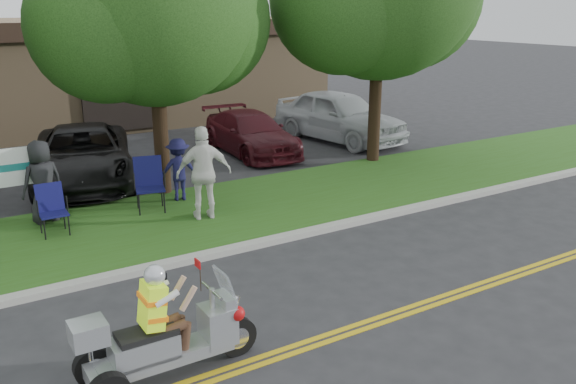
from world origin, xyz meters
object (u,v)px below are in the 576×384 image
lawn_chair_b (149,180)px  spectator_adult_right (204,173)px  parked_car_mid (83,156)px  parked_car_far_right (339,116)px  parked_car_right (251,133)px  lawn_chair_a (51,206)px  trike_scooter (162,340)px

lawn_chair_b → spectator_adult_right: (0.81, -1.22, 0.34)m
parked_car_mid → parked_car_far_right: 8.91m
lawn_chair_b → parked_car_right: 6.17m
lawn_chair_a → parked_car_right: 8.19m
parked_car_right → trike_scooter: bearing=-121.0°
trike_scooter → spectator_adult_right: (2.88, 5.06, 0.57)m
parked_car_right → parked_car_far_right: 3.51m
spectator_adult_right → parked_car_mid: 4.78m
trike_scooter → spectator_adult_right: size_ratio=1.18×
lawn_chair_a → spectator_adult_right: bearing=-14.6°
spectator_adult_right → parked_car_right: 6.50m
lawn_chair_b → spectator_adult_right: size_ratio=0.59×
lawn_chair_a → parked_car_right: (6.94, 4.35, -0.03)m
lawn_chair_a → parked_car_mid: (1.55, 3.72, 0.07)m
lawn_chair_b → parked_car_mid: (-0.64, 3.31, -0.04)m
spectator_adult_right → parked_car_right: size_ratio=0.45×
spectator_adult_right → parked_car_far_right: bearing=-131.5°
parked_car_mid → parked_car_far_right: parked_car_far_right is taller
parked_car_mid → parked_car_right: 5.42m
lawn_chair_b → parked_car_mid: size_ratio=0.22×
lawn_chair_b → spectator_adult_right: bearing=-41.9°
lawn_chair_a → parked_car_far_right: size_ratio=0.20×
spectator_adult_right → parked_car_far_right: spectator_adult_right is taller
parked_car_right → lawn_chair_a: bearing=-145.2°
parked_car_mid → parked_car_far_right: bearing=18.7°
spectator_adult_right → parked_car_mid: bearing=-58.7°
spectator_adult_right → parked_car_far_right: 9.08m
spectator_adult_right → parked_car_mid: spectator_adult_right is taller
lawn_chair_a → spectator_adult_right: spectator_adult_right is taller
lawn_chair_a → spectator_adult_right: size_ratio=0.50×
trike_scooter → parked_car_right: 12.28m
spectator_adult_right → lawn_chair_a: bearing=-1.6°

